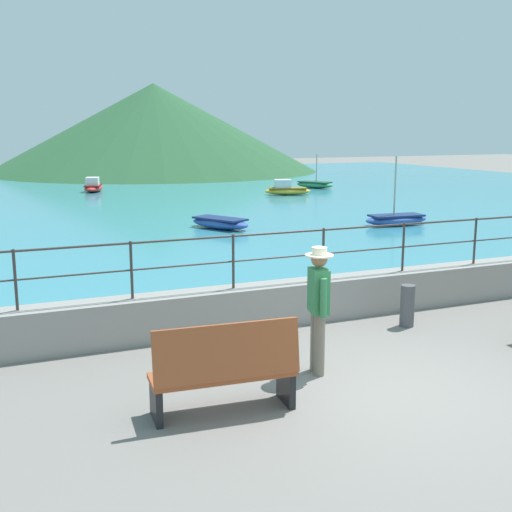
% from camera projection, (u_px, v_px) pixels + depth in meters
% --- Properties ---
extents(ground_plane, '(120.00, 120.00, 0.00)m').
position_uv_depth(ground_plane, '(386.00, 393.00, 8.00)').
color(ground_plane, slate).
extents(promenade_wall, '(20.00, 0.56, 0.70)m').
position_uv_depth(promenade_wall, '(279.00, 303.00, 10.82)').
color(promenade_wall, gray).
rests_on(promenade_wall, ground).
extents(railing, '(18.44, 0.04, 0.90)m').
position_uv_depth(railing, '(280.00, 248.00, 10.63)').
color(railing, '#383330').
rests_on(railing, promenade_wall).
extents(lake_water, '(64.00, 44.32, 0.06)m').
position_uv_depth(lake_water, '(86.00, 196.00, 31.33)').
color(lake_water, teal).
rests_on(lake_water, ground).
extents(hill_main, '(25.53, 25.53, 6.76)m').
position_uv_depth(hill_main, '(154.00, 128.00, 49.31)').
color(hill_main, '#285633').
rests_on(hill_main, ground).
extents(bench_main, '(1.74, 0.69, 1.13)m').
position_uv_depth(bench_main, '(225.00, 369.00, 7.29)').
color(bench_main, '#9E4C28').
rests_on(bench_main, ground).
extents(person_walking, '(0.38, 0.56, 1.75)m').
position_uv_depth(person_walking, '(318.00, 304.00, 8.47)').
color(person_walking, slate).
rests_on(person_walking, ground).
extents(bollard, '(0.24, 0.24, 0.71)m').
position_uv_depth(bollard, '(407.00, 306.00, 10.65)').
color(bollard, '#4C4C51').
rests_on(bollard, ground).
extents(boat_2, '(2.47, 1.61, 0.76)m').
position_uv_depth(boat_2, '(287.00, 189.00, 31.59)').
color(boat_2, gold).
rests_on(boat_2, lake_water).
extents(boat_3, '(2.35, 1.04, 2.35)m').
position_uv_depth(boat_3, '(396.00, 219.00, 21.59)').
color(boat_3, '#2D4C9E').
rests_on(boat_3, lake_water).
extents(boat_5, '(1.47, 2.46, 0.76)m').
position_uv_depth(boat_5, '(93.00, 186.00, 33.27)').
color(boat_5, red).
rests_on(boat_5, lake_water).
extents(boat_6, '(1.94, 2.44, 1.89)m').
position_uv_depth(boat_6, '(315.00, 184.00, 35.32)').
color(boat_6, '#338C59').
rests_on(boat_6, lake_water).
extents(boat_7, '(1.88, 2.45, 0.36)m').
position_uv_depth(boat_7, '(220.00, 223.00, 20.84)').
color(boat_7, '#2D4C9E').
rests_on(boat_7, lake_water).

